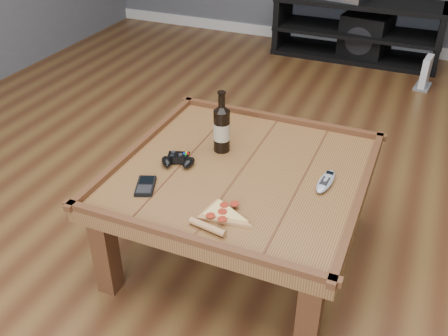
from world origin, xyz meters
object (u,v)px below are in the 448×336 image
at_px(smartphone, 146,186).
at_px(game_console, 425,74).
at_px(coffee_table, 242,182).
at_px(media_console, 357,29).
at_px(remote_control, 326,181).
at_px(subwoofer, 366,35).
at_px(game_controller, 178,160).
at_px(beer_bottle, 222,127).
at_px(pizza_slice, 220,216).

height_order(smartphone, game_console, smartphone).
distance_m(coffee_table, media_console, 2.75).
bearing_deg(remote_control, media_console, 101.49).
height_order(media_console, subwoofer, media_console).
height_order(game_controller, subwoofer, game_controller).
relative_size(game_controller, remote_control, 0.84).
height_order(beer_bottle, pizza_slice, beer_bottle).
xyz_separation_m(pizza_slice, game_console, (0.58, 2.61, -0.35)).
distance_m(game_controller, pizza_slice, 0.40).
distance_m(coffee_table, game_console, 2.39).
bearing_deg(coffee_table, subwoofer, 88.46).
relative_size(coffee_table, subwoofer, 2.37).
bearing_deg(pizza_slice, subwoofer, 99.18).
xyz_separation_m(media_console, pizza_slice, (0.04, -3.07, 0.21)).
bearing_deg(game_console, pizza_slice, -95.49).
bearing_deg(coffee_table, beer_bottle, 140.48).
relative_size(coffee_table, pizza_slice, 3.70).
bearing_deg(game_controller, smartphone, -119.05).
relative_size(media_console, remote_control, 7.75).
bearing_deg(coffee_table, media_console, 90.00).
xyz_separation_m(game_controller, remote_control, (0.60, 0.10, -0.01)).
bearing_deg(beer_bottle, media_console, 86.97).
bearing_deg(pizza_slice, coffee_table, 107.37).
xyz_separation_m(pizza_slice, remote_control, (0.30, 0.36, 0.00)).
relative_size(media_console, beer_bottle, 5.05).
distance_m(media_console, beer_bottle, 2.66).
bearing_deg(remote_control, subwoofer, 99.83).
relative_size(game_controller, game_console, 0.62).
relative_size(coffee_table, beer_bottle, 3.71).
xyz_separation_m(game_controller, game_console, (0.88, 2.35, -0.36)).
xyz_separation_m(pizza_slice, subwoofer, (0.03, 3.12, -0.27)).
xyz_separation_m(game_controller, smartphone, (-0.04, -0.20, -0.01)).
relative_size(smartphone, game_console, 0.58).
xyz_separation_m(coffee_table, smartphone, (-0.30, -0.27, 0.07)).
xyz_separation_m(pizza_slice, smartphone, (-0.34, 0.06, -0.00)).
height_order(media_console, pizza_slice, media_console).
xyz_separation_m(media_console, subwoofer, (0.08, 0.05, -0.06)).
height_order(coffee_table, smartphone, coffee_table).
xyz_separation_m(game_controller, pizza_slice, (0.31, -0.26, -0.01)).
bearing_deg(game_console, media_console, 150.37).
bearing_deg(game_controller, game_console, 51.05).
bearing_deg(beer_bottle, smartphone, -112.81).
relative_size(smartphone, remote_control, 0.79).
relative_size(coffee_table, game_console, 4.20).
xyz_separation_m(smartphone, game_console, (0.92, 2.55, -0.35)).
distance_m(media_console, pizza_slice, 3.08).
distance_m(coffee_table, pizza_slice, 0.33).
relative_size(media_console, game_console, 5.71).
bearing_deg(subwoofer, media_console, -138.12).
xyz_separation_m(smartphone, remote_control, (0.64, 0.30, 0.00)).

